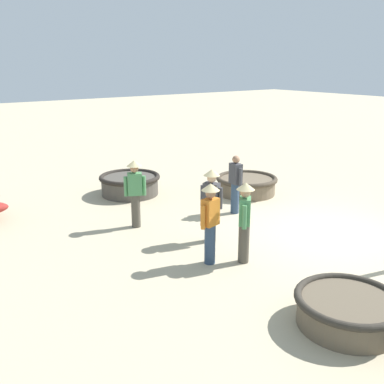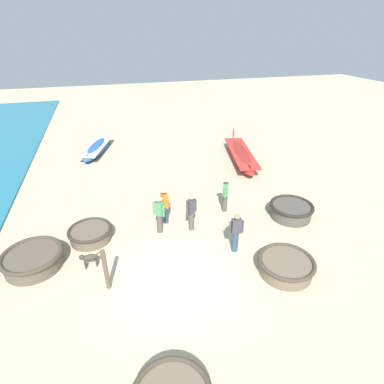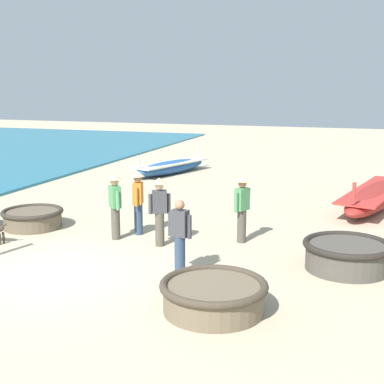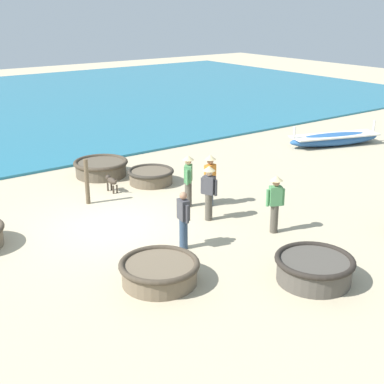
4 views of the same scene
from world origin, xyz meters
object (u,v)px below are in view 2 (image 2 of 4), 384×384
at_px(long_boat_ochre_hull, 97,148).
at_px(fisherman_hauling, 159,212).
at_px(fisherman_standing_right, 236,232).
at_px(fisherman_crouching, 191,209).
at_px(coracle_weathered, 286,265).
at_px(fisherman_with_hat, 225,192).
at_px(long_boat_blue_hull, 241,155).
at_px(fisherman_by_coracle, 165,203).
at_px(dog, 89,258).
at_px(mooring_post_shoreline, 106,270).
at_px(coracle_center, 90,233).
at_px(coracle_front_right, 33,259).
at_px(coracle_upturned, 291,210).

xyz_separation_m(long_boat_ochre_hull, fisherman_hauling, (2.28, -9.79, 0.66)).
relative_size(fisherman_hauling, fisherman_standing_right, 1.06).
xyz_separation_m(long_boat_ochre_hull, fisherman_crouching, (3.54, -9.95, 0.66)).
height_order(coracle_weathered, long_boat_ochre_hull, long_boat_ochre_hull).
height_order(fisherman_crouching, fisherman_with_hat, same).
distance_m(long_boat_blue_hull, fisherman_by_coracle, 7.87).
height_order(fisherman_standing_right, dog, fisherman_standing_right).
height_order(fisherman_standing_right, fisherman_by_coracle, fisherman_by_coracle).
height_order(long_boat_ochre_hull, long_boat_blue_hull, long_boat_blue_hull).
height_order(fisherman_crouching, mooring_post_shoreline, fisherman_crouching).
xyz_separation_m(coracle_center, coracle_weathered, (6.20, -3.67, 0.02)).
height_order(fisherman_with_hat, dog, fisherman_with_hat).
height_order(long_boat_ochre_hull, fisherman_by_coracle, fisherman_by_coracle).
bearing_deg(coracle_center, mooring_post_shoreline, -78.98).
xyz_separation_m(fisherman_standing_right, mooring_post_shoreline, (-4.51, -0.55, -0.10)).
relative_size(coracle_front_right, coracle_weathered, 1.07).
distance_m(fisherman_standing_right, dog, 5.13).
xyz_separation_m(fisherman_hauling, fisherman_by_coracle, (0.36, 0.58, 0.00)).
bearing_deg(long_boat_ochre_hull, mooring_post_shoreline, -89.19).
bearing_deg(coracle_weathered, mooring_post_shoreline, 170.41).
bearing_deg(long_boat_blue_hull, fisherman_standing_right, -115.84).
xyz_separation_m(coracle_front_right, long_boat_blue_hull, (10.65, 6.62, 0.03)).
distance_m(long_boat_ochre_hull, dog, 11.08).
bearing_deg(coracle_center, fisherman_standing_right, -23.23).
bearing_deg(fisherman_standing_right, fisherman_crouching, 123.45).
distance_m(coracle_weathered, fisherman_with_hat, 4.23).
height_order(coracle_front_right, fisherman_with_hat, fisherman_with_hat).
bearing_deg(coracle_front_right, coracle_center, 28.82).
relative_size(long_boat_ochre_hull, mooring_post_shoreline, 3.07).
xyz_separation_m(coracle_center, mooring_post_shoreline, (0.53, -2.71, 0.46)).
xyz_separation_m(fisherman_hauling, dog, (-2.67, -1.29, -0.59)).
bearing_deg(fisherman_crouching, long_boat_ochre_hull, 109.59).
distance_m(long_boat_ochre_hull, fisherman_by_coracle, 9.60).
bearing_deg(dog, fisherman_by_coracle, 31.64).
xyz_separation_m(coracle_upturned, fisherman_with_hat, (-2.56, 1.23, 0.62)).
height_order(long_boat_ochre_hull, fisherman_standing_right, fisherman_standing_right).
xyz_separation_m(coracle_center, long_boat_ochre_hull, (0.36, 9.52, 0.02)).
relative_size(coracle_front_right, fisherman_hauling, 1.20).
distance_m(coracle_weathered, long_boat_ochre_hull, 14.43).
relative_size(long_boat_ochre_hull, long_boat_blue_hull, 0.78).
xyz_separation_m(coracle_weathered, fisherman_by_coracle, (-3.20, 3.99, 0.66)).
relative_size(long_boat_ochre_hull, fisherman_standing_right, 2.90).
distance_m(coracle_front_right, long_boat_blue_hull, 12.54).
bearing_deg(fisherman_hauling, long_boat_blue_hull, 43.59).
height_order(coracle_weathered, fisherman_hauling, fisherman_hauling).
xyz_separation_m(coracle_front_right, fisherman_hauling, (4.49, 0.75, 0.64)).
height_order(fisherman_with_hat, fisherman_by_coracle, same).
distance_m(long_boat_blue_hull, fisherman_standing_right, 8.64).
bearing_deg(fisherman_standing_right, mooring_post_shoreline, -173.05).
bearing_deg(mooring_post_shoreline, fisherman_by_coracle, 50.79).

